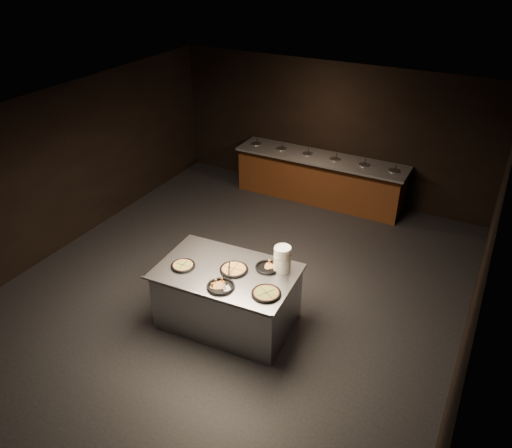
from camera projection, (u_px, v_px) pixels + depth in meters
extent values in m
cube|color=black|center=(238.00, 286.00, 8.34)|extent=(7.00, 8.00, 0.01)
cube|color=black|center=(234.00, 118.00, 6.87)|extent=(7.00, 8.00, 0.01)
cube|color=black|center=(330.00, 130.00, 10.66)|extent=(7.00, 0.01, 2.90)
cube|color=black|center=(19.00, 397.00, 4.55)|extent=(7.00, 0.01, 2.90)
cube|color=black|center=(69.00, 167.00, 9.02)|extent=(0.01, 8.00, 2.90)
cube|color=black|center=(481.00, 274.00, 6.19)|extent=(0.01, 8.00, 2.90)
cube|color=#4C2711|center=(319.00, 181.00, 10.85)|extent=(3.60, 0.75, 0.85)
cube|color=#56565B|center=(321.00, 158.00, 10.57)|extent=(3.70, 0.83, 0.05)
cube|color=#3E210E|center=(318.00, 197.00, 11.04)|extent=(3.60, 0.69, 0.08)
cylinder|color=#B9BBC1|center=(256.00, 145.00, 11.19)|extent=(0.22, 0.22, 0.08)
cylinder|color=#537C31|center=(256.00, 144.00, 11.18)|extent=(0.19, 0.19, 0.02)
cylinder|color=black|center=(257.00, 141.00, 11.11)|extent=(0.04, 0.10, 0.19)
cylinder|color=#B9BBC1|center=(281.00, 150.00, 10.94)|extent=(0.22, 0.22, 0.08)
cylinder|color=#537C31|center=(281.00, 149.00, 10.93)|extent=(0.19, 0.19, 0.02)
cylinder|color=black|center=(282.00, 146.00, 10.86)|extent=(0.04, 0.10, 0.19)
cylinder|color=#B9BBC1|center=(307.00, 155.00, 10.69)|extent=(0.22, 0.22, 0.08)
cylinder|color=#537C31|center=(307.00, 154.00, 10.68)|extent=(0.19, 0.19, 0.02)
cylinder|color=black|center=(309.00, 151.00, 10.61)|extent=(0.04, 0.10, 0.19)
cylinder|color=#B9BBC1|center=(335.00, 161.00, 10.44)|extent=(0.22, 0.22, 0.08)
cylinder|color=#537C31|center=(335.00, 159.00, 10.43)|extent=(0.19, 0.19, 0.02)
cylinder|color=black|center=(336.00, 156.00, 10.36)|extent=(0.04, 0.10, 0.19)
cylinder|color=#B9BBC1|center=(363.00, 166.00, 10.19)|extent=(0.22, 0.22, 0.08)
cylinder|color=#537C31|center=(364.00, 165.00, 10.18)|extent=(0.19, 0.19, 0.02)
cylinder|color=black|center=(365.00, 162.00, 10.11)|extent=(0.04, 0.10, 0.19)
cylinder|color=#B9BBC1|center=(394.00, 172.00, 9.94)|extent=(0.22, 0.22, 0.08)
cylinder|color=#537C31|center=(394.00, 171.00, 9.93)|extent=(0.19, 0.19, 0.02)
cylinder|color=black|center=(396.00, 168.00, 9.86)|extent=(0.04, 0.10, 0.19)
cube|color=#B9BBC1|center=(228.00, 299.00, 7.37)|extent=(1.96, 1.27, 0.85)
cube|color=#B9BBC1|center=(227.00, 271.00, 7.12)|extent=(2.05, 1.35, 0.04)
cylinder|color=#B9BBC1|center=(203.00, 296.00, 6.65)|extent=(1.98, 0.16, 0.04)
cylinder|color=white|center=(282.00, 259.00, 7.01)|extent=(0.24, 0.24, 0.39)
cylinder|color=black|center=(183.00, 266.00, 7.18)|extent=(0.33, 0.33, 0.01)
torus|color=black|center=(183.00, 265.00, 7.18)|extent=(0.35, 0.35, 0.04)
torus|color=#A65E2A|center=(183.00, 265.00, 7.18)|extent=(0.29, 0.29, 0.03)
cylinder|color=tan|center=(183.00, 265.00, 7.18)|extent=(0.25, 0.25, 0.02)
cube|color=black|center=(183.00, 265.00, 7.17)|extent=(0.02, 0.25, 0.00)
cube|color=black|center=(183.00, 265.00, 7.17)|extent=(0.25, 0.02, 0.00)
cylinder|color=black|center=(234.00, 270.00, 7.11)|extent=(0.39, 0.39, 0.01)
torus|color=black|center=(234.00, 269.00, 7.10)|extent=(0.41, 0.41, 0.04)
torus|color=#A65E2A|center=(234.00, 269.00, 7.10)|extent=(0.35, 0.35, 0.03)
cylinder|color=#D7934E|center=(234.00, 269.00, 7.10)|extent=(0.31, 0.31, 0.02)
cube|color=black|center=(234.00, 269.00, 7.09)|extent=(0.03, 0.31, 0.00)
cube|color=black|center=(234.00, 269.00, 7.09)|extent=(0.31, 0.03, 0.00)
cylinder|color=black|center=(268.00, 268.00, 7.15)|extent=(0.34, 0.34, 0.01)
torus|color=black|center=(268.00, 267.00, 7.14)|extent=(0.36, 0.36, 0.04)
cylinder|color=black|center=(221.00, 287.00, 6.76)|extent=(0.36, 0.36, 0.01)
torus|color=black|center=(221.00, 286.00, 6.76)|extent=(0.39, 0.39, 0.04)
cylinder|color=black|center=(266.00, 294.00, 6.63)|extent=(0.38, 0.38, 0.01)
torus|color=black|center=(266.00, 293.00, 6.63)|extent=(0.40, 0.40, 0.04)
torus|color=#A65E2A|center=(266.00, 293.00, 6.62)|extent=(0.34, 0.34, 0.03)
cylinder|color=tan|center=(266.00, 293.00, 6.63)|extent=(0.30, 0.30, 0.02)
cube|color=black|center=(266.00, 293.00, 6.62)|extent=(0.16, 0.26, 0.00)
cube|color=black|center=(266.00, 293.00, 6.62)|extent=(0.26, 0.16, 0.00)
cube|color=#B9BBC1|center=(228.00, 267.00, 7.13)|extent=(0.13, 0.14, 0.00)
cylinder|color=black|center=(229.00, 269.00, 6.96)|extent=(0.11, 0.18, 0.14)
cylinder|color=#B9BBC1|center=(229.00, 269.00, 7.05)|extent=(0.06, 0.09, 0.08)
cube|color=#B9BBC1|center=(226.00, 288.00, 6.72)|extent=(0.16, 0.16, 0.00)
cylinder|color=black|center=(222.00, 276.00, 6.81)|extent=(0.16, 0.18, 0.16)
cylinder|color=#B9BBC1|center=(224.00, 282.00, 6.77)|extent=(0.09, 0.09, 0.10)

